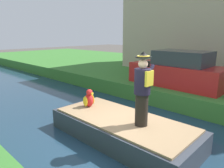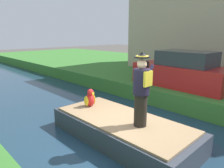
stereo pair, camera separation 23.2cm
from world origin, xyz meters
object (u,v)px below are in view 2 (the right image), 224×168
(person_pirate, at_px, (141,90))
(parked_car_red, at_px, (182,71))
(boat, at_px, (122,129))
(parrot_plush, at_px, (90,99))

(person_pirate, xyz_separation_m, parked_car_red, (4.32, 1.22, -0.23))
(person_pirate, height_order, parked_car_red, person_pirate)
(boat, relative_size, parked_car_red, 1.04)
(person_pirate, bearing_deg, parked_car_red, 9.19)
(parrot_plush, distance_m, parked_car_red, 4.43)
(boat, distance_m, parked_car_red, 4.47)
(parrot_plush, relative_size, parked_car_red, 0.14)
(boat, bearing_deg, person_pirate, -90.47)
(boat, relative_size, person_pirate, 2.27)
(boat, distance_m, parrot_plush, 1.49)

